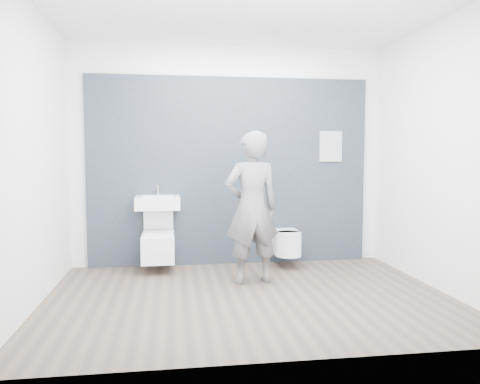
{
  "coord_description": "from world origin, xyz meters",
  "views": [
    {
      "loc": [
        -0.75,
        -4.51,
        1.41
      ],
      "look_at": [
        0.0,
        0.6,
        1.0
      ],
      "focal_mm": 35.0,
      "sensor_mm": 36.0,
      "label": 1
    }
  ],
  "objects": [
    {
      "name": "washbasin",
      "position": [
        -0.92,
        1.24,
        0.84
      ],
      "size": [
        0.53,
        0.4,
        0.4
      ],
      "color": "white",
      "rests_on": "ground"
    },
    {
      "name": "visitor",
      "position": [
        0.11,
        0.49,
        0.83
      ],
      "size": [
        0.66,
        0.49,
        1.67
      ],
      "primitive_type": "imported",
      "rotation": [
        0.0,
        0.0,
        3.29
      ],
      "color": "slate",
      "rests_on": "ground"
    },
    {
      "name": "toilet_rounded",
      "position": [
        0.68,
        1.16,
        0.31
      ],
      "size": [
        0.32,
        0.55,
        0.3
      ],
      "color": "white",
      "rests_on": "ground"
    },
    {
      "name": "tile_wall",
      "position": [
        0.0,
        1.47,
        0.0
      ],
      "size": [
        3.6,
        0.06,
        2.4
      ],
      "primitive_type": "cube",
      "color": "black",
      "rests_on": "ground"
    },
    {
      "name": "info_placard",
      "position": [
        1.33,
        1.43,
        0.0
      ],
      "size": [
        0.3,
        0.03,
        0.4
      ],
      "primitive_type": "cube",
      "color": "silver",
      "rests_on": "ground"
    },
    {
      "name": "toilet_square",
      "position": [
        -0.92,
        1.17,
        0.32
      ],
      "size": [
        0.39,
        0.56,
        0.75
      ],
      "color": "white",
      "rests_on": "ground"
    },
    {
      "name": "room_shell",
      "position": [
        0.0,
        0.0,
        1.74
      ],
      "size": [
        4.0,
        4.0,
        4.0
      ],
      "color": "white",
      "rests_on": "ground"
    },
    {
      "name": "ground",
      "position": [
        0.0,
        0.0,
        0.0
      ],
      "size": [
        4.0,
        4.0,
        0.0
      ],
      "primitive_type": "plane",
      "color": "brown",
      "rests_on": "ground"
    }
  ]
}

